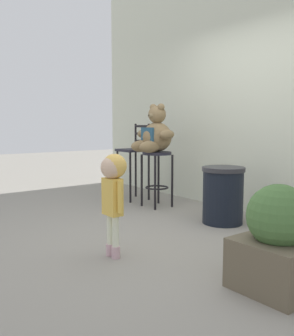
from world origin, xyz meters
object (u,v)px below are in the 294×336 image
at_px(trash_bin, 223,195).
at_px(planter_with_shrub, 278,242).
at_px(child_walking, 113,183).
at_px(bar_chair_empty, 135,155).
at_px(bar_stool_with_teddy, 157,167).
at_px(teddy_bear, 155,134).

xyz_separation_m(trash_bin, planter_with_shrub, (1.44, -1.07, 0.01)).
distance_m(child_walking, trash_bin, 1.66).
height_order(trash_bin, bar_chair_empty, bar_chair_empty).
relative_size(bar_stool_with_teddy, bar_chair_empty, 0.67).
relative_size(child_walking, planter_with_shrub, 1.21).
distance_m(trash_bin, planter_with_shrub, 1.79).
xyz_separation_m(teddy_bear, planter_with_shrub, (2.61, -0.98, -0.67)).
distance_m(bar_stool_with_teddy, trash_bin, 1.19).
height_order(bar_stool_with_teddy, planter_with_shrub, bar_stool_with_teddy).
bearing_deg(planter_with_shrub, trash_bin, 143.46).
height_order(bar_chair_empty, planter_with_shrub, bar_chair_empty).
bearing_deg(child_walking, trash_bin, 6.11).
relative_size(child_walking, trash_bin, 1.36).
bearing_deg(trash_bin, bar_chair_empty, 179.93).
xyz_separation_m(bar_stool_with_teddy, planter_with_shrub, (2.61, -1.02, -0.21)).
xyz_separation_m(bar_stool_with_teddy, child_walking, (1.36, -1.57, 0.10)).
bearing_deg(trash_bin, bar_stool_with_teddy, -177.60).
relative_size(child_walking, bar_chair_empty, 0.78).
height_order(child_walking, bar_chair_empty, bar_chair_empty).
bearing_deg(bar_stool_with_teddy, child_walking, -49.16).
bearing_deg(planter_with_shrub, child_walking, -156.11).
bearing_deg(child_walking, bar_stool_with_teddy, 40.31).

